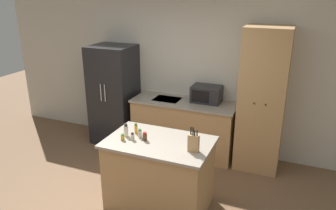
% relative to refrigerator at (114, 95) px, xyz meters
% --- Properties ---
extents(wall_back, '(7.20, 0.06, 2.60)m').
position_rel_refrigerator_xyz_m(wall_back, '(1.21, 0.36, 0.42)').
color(wall_back, beige).
rests_on(wall_back, ground_plane).
extents(refrigerator, '(0.73, 0.69, 1.76)m').
position_rel_refrigerator_xyz_m(refrigerator, '(0.00, 0.00, 0.00)').
color(refrigerator, black).
rests_on(refrigerator, ground_plane).
extents(back_counter, '(1.74, 0.65, 0.92)m').
position_rel_refrigerator_xyz_m(back_counter, '(1.32, 0.03, -0.42)').
color(back_counter, tan).
rests_on(back_counter, ground_plane).
extents(pantry_cabinet, '(0.66, 0.61, 2.19)m').
position_rel_refrigerator_xyz_m(pantry_cabinet, '(2.56, 0.04, 0.21)').
color(pantry_cabinet, tan).
rests_on(pantry_cabinet, ground_plane).
extents(kitchen_island, '(1.31, 0.83, 0.91)m').
position_rel_refrigerator_xyz_m(kitchen_island, '(1.53, -1.47, -0.42)').
color(kitchen_island, tan).
rests_on(kitchen_island, ground_plane).
extents(microwave, '(0.47, 0.34, 0.27)m').
position_rel_refrigerator_xyz_m(microwave, '(1.66, 0.14, 0.18)').
color(microwave, '#232326').
rests_on(microwave, back_counter).
extents(knife_block, '(0.13, 0.06, 0.30)m').
position_rel_refrigerator_xyz_m(knife_block, '(2.00, -1.56, 0.14)').
color(knife_block, tan).
rests_on(knife_block, kitchen_island).
extents(spice_bottle_tall_dark, '(0.05, 0.05, 0.17)m').
position_rel_refrigerator_xyz_m(spice_bottle_tall_dark, '(1.08, -1.49, 0.11)').
color(spice_bottle_tall_dark, beige).
rests_on(spice_bottle_tall_dark, kitchen_island).
extents(spice_bottle_short_red, '(0.05, 0.05, 0.11)m').
position_rel_refrigerator_xyz_m(spice_bottle_short_red, '(1.27, -1.46, 0.09)').
color(spice_bottle_short_red, beige).
rests_on(spice_bottle_short_red, kitchen_island).
extents(spice_bottle_amber_oil, '(0.05, 0.05, 0.09)m').
position_rel_refrigerator_xyz_m(spice_bottle_amber_oil, '(1.21, -1.56, 0.08)').
color(spice_bottle_amber_oil, beige).
rests_on(spice_bottle_amber_oil, kitchen_island).
extents(spice_bottle_green_herb, '(0.04, 0.04, 0.14)m').
position_rel_refrigerator_xyz_m(spice_bottle_green_herb, '(1.17, -1.37, 0.10)').
color(spice_bottle_green_herb, orange).
rests_on(spice_bottle_green_herb, kitchen_island).
extents(spice_bottle_pale_salt, '(0.05, 0.05, 0.08)m').
position_rel_refrigerator_xyz_m(spice_bottle_pale_salt, '(1.10, -1.61, 0.07)').
color(spice_bottle_pale_salt, gold).
rests_on(spice_bottle_pale_salt, kitchen_island).
extents(spice_bottle_orange_cap, '(0.06, 0.06, 0.11)m').
position_rel_refrigerator_xyz_m(spice_bottle_orange_cap, '(1.36, -1.52, 0.08)').
color(spice_bottle_orange_cap, '#563319').
rests_on(spice_bottle_orange_cap, kitchen_island).
extents(fire_extinguisher, '(0.13, 0.13, 0.46)m').
position_rel_refrigerator_xyz_m(fire_extinguisher, '(-0.51, 0.05, -0.68)').
color(fire_extinguisher, red).
rests_on(fire_extinguisher, ground_plane).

